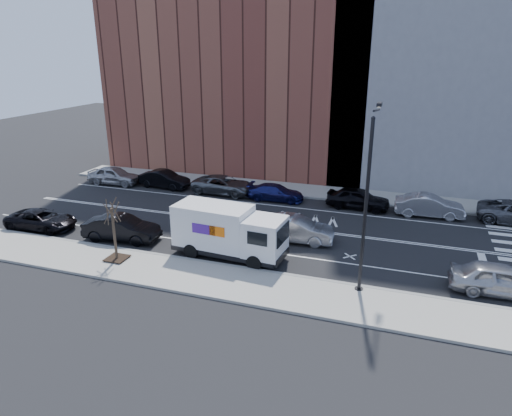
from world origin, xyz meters
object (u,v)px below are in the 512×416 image
Objects in this scene: far_parked_b at (164,179)px; near_parked_front at (500,279)px; far_parked_a at (114,175)px; driving_sedan at (295,229)px; fedex_van at (228,231)px.

near_parked_front is at bearing -108.55° from far_parked_b.
far_parked_b is at bearing 64.92° from near_parked_front.
far_parked_a is 4.97m from far_parked_b.
far_parked_a is 0.96× the size of driving_sedan.
driving_sedan is 12.06m from near_parked_front.
near_parked_front is at bearing 5.28° from fedex_van.
far_parked_b is 0.93× the size of driving_sedan.
fedex_van is 15.86m from far_parked_b.
near_parked_front is (14.83, 0.28, -0.81)m from fedex_van.
fedex_van is at bearing 89.66° from near_parked_front.
fedex_van reaches higher than driving_sedan.
near_parked_front is (11.62, -3.25, 0.00)m from driving_sedan.
far_parked_a is 0.99× the size of near_parked_front.
far_parked_a is 1.04× the size of far_parked_b.
far_parked_a is at bearing 64.30° from driving_sedan.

